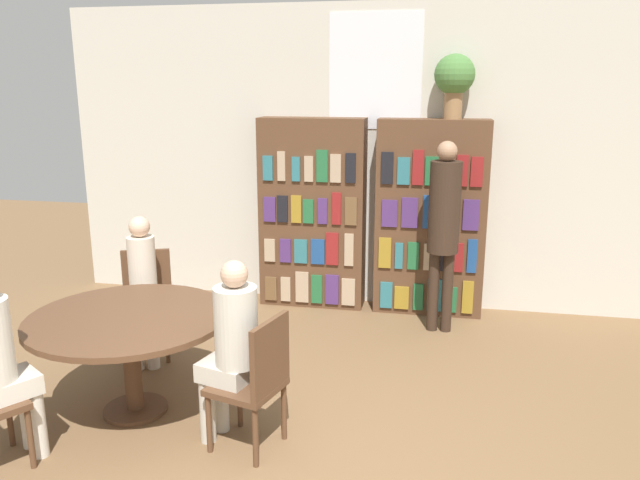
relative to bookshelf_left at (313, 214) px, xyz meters
name	(u,v)px	position (x,y,z in m)	size (l,w,h in m)	color
wall_back	(374,158)	(0.59, 0.19, 0.55)	(6.40, 0.07, 3.00)	beige
bookshelf_left	(313,214)	(0.00, 0.00, 0.00)	(1.06, 0.34, 1.91)	brown
bookshelf_right	(430,219)	(1.18, 0.00, 0.00)	(1.06, 0.34, 1.91)	brown
flower_vase	(454,78)	(1.34, 0.00, 1.33)	(0.37, 0.37, 0.59)	#997047
reading_table	(129,329)	(-0.77, -2.43, -0.34)	(1.36, 1.36, 0.72)	brown
chair_left_side	(147,298)	(-1.12, -1.47, -0.47)	(0.51, 0.51, 0.88)	brown
chair_far_side	(257,378)	(0.21, -2.70, -0.47)	(0.49, 0.49, 0.88)	brown
seated_reader_left	(143,284)	(-1.05, -1.65, -0.29)	(0.32, 0.38, 1.22)	beige
seated_reader_right	(231,342)	(0.04, -2.65, -0.26)	(0.40, 0.35, 1.22)	beige
librarian_standing	(444,219)	(1.31, -0.50, 0.11)	(0.28, 0.55, 1.76)	#332319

